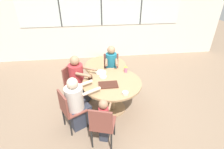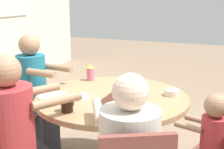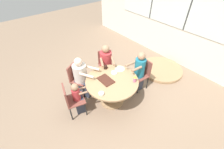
{
  "view_description": "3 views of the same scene",
  "coord_description": "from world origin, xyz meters",
  "px_view_note": "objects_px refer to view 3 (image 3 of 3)",
  "views": [
    {
      "loc": [
        -0.37,
        -3.03,
        2.71
      ],
      "look_at": [
        0.0,
        0.0,
        0.9
      ],
      "focal_mm": 28.0,
      "sensor_mm": 36.0,
      "label": 1
    },
    {
      "loc": [
        -2.24,
        -0.93,
        1.52
      ],
      "look_at": [
        0.0,
        0.0,
        0.9
      ],
      "focal_mm": 50.0,
      "sensor_mm": 36.0,
      "label": 2
    },
    {
      "loc": [
        1.98,
        -1.63,
        3.08
      ],
      "look_at": [
        0.0,
        0.0,
        0.9
      ],
      "focal_mm": 24.0,
      "sensor_mm": 36.0,
      "label": 3
    }
  ],
  "objects_px": {
    "person_woman_green_shirt": "(106,66)",
    "person_man_teal_shirt": "(82,79)",
    "chair_for_man_teal_shirt": "(76,76)",
    "coffee_mug": "(106,67)",
    "bowl_cereal": "(101,94)",
    "folded_table_stack": "(161,69)",
    "chair_for_man_blue_shirt": "(143,72)",
    "chair_for_woman_green_shirt": "(105,63)",
    "person_toddler": "(78,99)",
    "person_man_blue_shirt": "(138,73)",
    "bowl_white_shallow": "(114,73)",
    "sippy_cup": "(135,79)",
    "chair_for_toddler": "(71,99)"
  },
  "relations": [
    {
      "from": "chair_for_toddler",
      "to": "bowl_white_shallow",
      "type": "height_order",
      "value": "chair_for_toddler"
    },
    {
      "from": "sippy_cup",
      "to": "folded_table_stack",
      "type": "height_order",
      "value": "sippy_cup"
    },
    {
      "from": "chair_for_man_teal_shirt",
      "to": "sippy_cup",
      "type": "xyz_separation_m",
      "value": [
        1.23,
        0.86,
        0.27
      ]
    },
    {
      "from": "folded_table_stack",
      "to": "coffee_mug",
      "type": "bearing_deg",
      "value": -104.18
    },
    {
      "from": "chair_for_man_blue_shirt",
      "to": "chair_for_man_teal_shirt",
      "type": "xyz_separation_m",
      "value": [
        -0.97,
        -1.47,
        0.0
      ]
    },
    {
      "from": "chair_for_man_blue_shirt",
      "to": "folded_table_stack",
      "type": "xyz_separation_m",
      "value": [
        -0.06,
        1.06,
        -0.48
      ]
    },
    {
      "from": "person_man_teal_shirt",
      "to": "coffee_mug",
      "type": "distance_m",
      "value": 0.68
    },
    {
      "from": "person_toddler",
      "to": "sippy_cup",
      "type": "xyz_separation_m",
      "value": [
        0.6,
        1.18,
        0.36
      ]
    },
    {
      "from": "person_man_teal_shirt",
      "to": "sippy_cup",
      "type": "bearing_deg",
      "value": 96.58
    },
    {
      "from": "chair_for_man_teal_shirt",
      "to": "coffee_mug",
      "type": "xyz_separation_m",
      "value": [
        0.42,
        0.64,
        0.24
      ]
    },
    {
      "from": "person_man_blue_shirt",
      "to": "bowl_cereal",
      "type": "distance_m",
      "value": 1.3
    },
    {
      "from": "folded_table_stack",
      "to": "sippy_cup",
      "type": "bearing_deg",
      "value": -78.98
    },
    {
      "from": "chair_for_man_teal_shirt",
      "to": "person_toddler",
      "type": "xyz_separation_m",
      "value": [
        0.63,
        -0.32,
        -0.09
      ]
    },
    {
      "from": "person_man_blue_shirt",
      "to": "bowl_cereal",
      "type": "xyz_separation_m",
      "value": [
        0.11,
        -1.28,
        0.2
      ]
    },
    {
      "from": "person_toddler",
      "to": "bowl_cereal",
      "type": "relative_size",
      "value": 7.65
    },
    {
      "from": "person_toddler",
      "to": "bowl_white_shallow",
      "type": "height_order",
      "value": "person_toddler"
    },
    {
      "from": "person_man_blue_shirt",
      "to": "bowl_white_shallow",
      "type": "distance_m",
      "value": 0.7
    },
    {
      "from": "chair_for_woman_green_shirt",
      "to": "person_man_blue_shirt",
      "type": "distance_m",
      "value": 1.02
    },
    {
      "from": "person_man_teal_shirt",
      "to": "bowl_white_shallow",
      "type": "bearing_deg",
      "value": 108.84
    },
    {
      "from": "person_man_blue_shirt",
      "to": "person_man_teal_shirt",
      "type": "relative_size",
      "value": 1.05
    },
    {
      "from": "chair_for_man_teal_shirt",
      "to": "coffee_mug",
      "type": "bearing_deg",
      "value": 117.44
    },
    {
      "from": "person_toddler",
      "to": "chair_for_man_blue_shirt",
      "type": "bearing_deg",
      "value": 95.87
    },
    {
      "from": "person_man_blue_shirt",
      "to": "bowl_white_shallow",
      "type": "relative_size",
      "value": 7.85
    },
    {
      "from": "person_toddler",
      "to": "coffee_mug",
      "type": "relative_size",
      "value": 9.66
    },
    {
      "from": "person_woman_green_shirt",
      "to": "chair_for_woman_green_shirt",
      "type": "bearing_deg",
      "value": -90.0
    },
    {
      "from": "chair_for_toddler",
      "to": "bowl_cereal",
      "type": "distance_m",
      "value": 0.72
    },
    {
      "from": "person_man_blue_shirt",
      "to": "sippy_cup",
      "type": "bearing_deg",
      "value": 127.31
    },
    {
      "from": "person_toddler",
      "to": "coffee_mug",
      "type": "xyz_separation_m",
      "value": [
        -0.21,
        0.96,
        0.32
      ]
    },
    {
      "from": "bowl_cereal",
      "to": "person_man_blue_shirt",
      "type": "bearing_deg",
      "value": 95.05
    },
    {
      "from": "chair_for_man_teal_shirt",
      "to": "person_man_teal_shirt",
      "type": "height_order",
      "value": "person_man_teal_shirt"
    },
    {
      "from": "person_man_teal_shirt",
      "to": "bowl_cereal",
      "type": "bearing_deg",
      "value": 57.65
    },
    {
      "from": "chair_for_toddler",
      "to": "bowl_white_shallow",
      "type": "bearing_deg",
      "value": 101.0
    },
    {
      "from": "chair_for_man_blue_shirt",
      "to": "coffee_mug",
      "type": "xyz_separation_m",
      "value": [
        -0.54,
        -0.83,
        0.24
      ]
    },
    {
      "from": "person_man_blue_shirt",
      "to": "sippy_cup",
      "type": "distance_m",
      "value": 0.59
    },
    {
      "from": "chair_for_man_blue_shirt",
      "to": "person_man_blue_shirt",
      "type": "xyz_separation_m",
      "value": [
        -0.02,
        -0.16,
        0.02
      ]
    },
    {
      "from": "chair_for_toddler",
      "to": "folded_table_stack",
      "type": "relative_size",
      "value": 0.65
    },
    {
      "from": "chair_for_man_teal_shirt",
      "to": "person_man_teal_shirt",
      "type": "bearing_deg",
      "value": 90.0
    },
    {
      "from": "person_woman_green_shirt",
      "to": "person_man_teal_shirt",
      "type": "bearing_deg",
      "value": 28.81
    },
    {
      "from": "person_woman_green_shirt",
      "to": "bowl_cereal",
      "type": "distance_m",
      "value": 1.27
    },
    {
      "from": "chair_for_woman_green_shirt",
      "to": "person_man_teal_shirt",
      "type": "relative_size",
      "value": 0.78
    },
    {
      "from": "sippy_cup",
      "to": "folded_table_stack",
      "type": "bearing_deg",
      "value": 101.02
    },
    {
      "from": "person_man_teal_shirt",
      "to": "bowl_cereal",
      "type": "xyz_separation_m",
      "value": [
        0.91,
        -0.05,
        0.25
      ]
    },
    {
      "from": "person_toddler",
      "to": "bowl_white_shallow",
      "type": "distance_m",
      "value": 1.06
    },
    {
      "from": "chair_for_woman_green_shirt",
      "to": "coffee_mug",
      "type": "xyz_separation_m",
      "value": [
        0.43,
        -0.31,
        0.24
      ]
    },
    {
      "from": "chair_for_woman_green_shirt",
      "to": "coffee_mug",
      "type": "relative_size",
      "value": 9.3
    },
    {
      "from": "chair_for_man_blue_shirt",
      "to": "person_woman_green_shirt",
      "type": "xyz_separation_m",
      "value": [
        -0.83,
        -0.6,
        -0.0
      ]
    },
    {
      "from": "person_woman_green_shirt",
      "to": "bowl_white_shallow",
      "type": "relative_size",
      "value": 7.79
    },
    {
      "from": "person_woman_green_shirt",
      "to": "bowl_cereal",
      "type": "height_order",
      "value": "person_woman_green_shirt"
    },
    {
      "from": "chair_for_man_teal_shirt",
      "to": "person_toddler",
      "type": "relative_size",
      "value": 0.96
    },
    {
      "from": "chair_for_woman_green_shirt",
      "to": "chair_for_man_teal_shirt",
      "type": "xyz_separation_m",
      "value": [
        0.01,
        -0.95,
        0.0
      ]
    }
  ]
}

